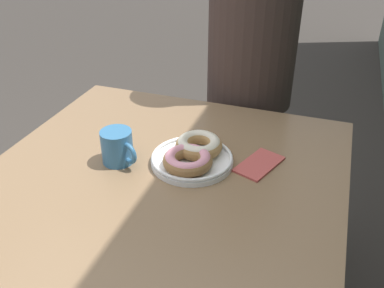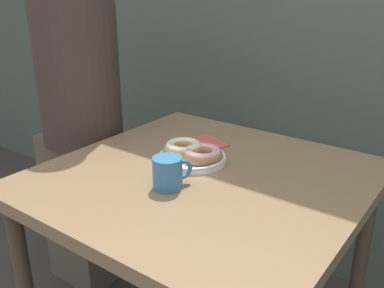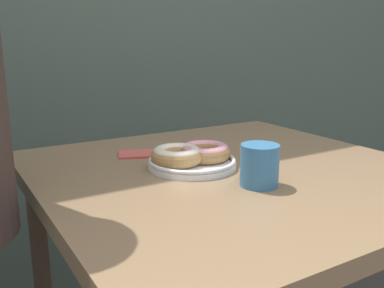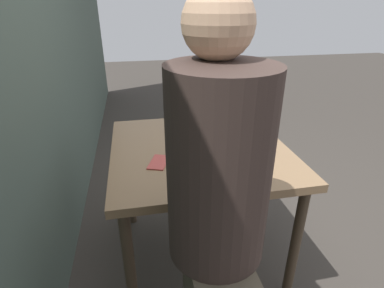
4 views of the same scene
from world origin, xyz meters
TOP-DOWN VIEW (x-y plane):
  - dining_table at (0.00, 0.33)m, footprint 0.92×0.91m
  - donut_plate at (-0.08, 0.39)m, footprint 0.24×0.22m
  - coffee_mug at (-0.03, 0.20)m, footprint 0.08×0.12m
  - person_figure at (-0.67, 0.41)m, footprint 0.39×0.31m
  - napkin at (-0.13, 0.55)m, footprint 0.16×0.12m

SIDE VIEW (x-z plane):
  - dining_table at x=0.00m, z-range 0.29..1.05m
  - napkin at x=-0.13m, z-range 0.76..0.77m
  - donut_plate at x=-0.08m, z-range 0.76..0.82m
  - person_figure at x=-0.67m, z-range 0.04..1.55m
  - coffee_mug at x=-0.03m, z-range 0.76..0.85m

